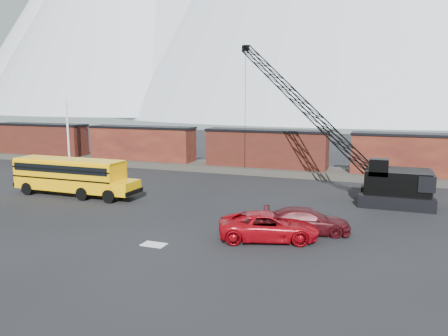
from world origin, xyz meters
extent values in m
plane|color=black|center=(0.00, 0.00, 0.00)|extent=(160.00, 160.00, 0.00)
cone|color=silver|center=(-180.00, 260.00, 76.80)|extent=(240.00, 240.00, 160.00)
cone|color=silver|center=(-260.00, 300.00, 67.20)|extent=(220.00, 220.00, 140.00)
cube|color=silver|center=(0.00, 340.00, 12.00)|extent=(800.00, 80.00, 24.00)
cube|color=#4A453D|center=(0.00, 22.00, 0.35)|extent=(120.00, 5.00, 0.70)
cube|color=#4E1916|center=(-32.00, 22.00, 2.70)|extent=(13.50, 2.90, 4.00)
cube|color=black|center=(-32.00, 22.00, 4.75)|extent=(13.70, 3.10, 0.25)
cube|color=black|center=(-36.20, 22.00, 1.00)|extent=(2.20, 2.40, 0.60)
cube|color=black|center=(-27.80, 22.00, 1.00)|extent=(2.20, 2.40, 0.60)
cube|color=#401212|center=(-16.00, 22.00, 2.70)|extent=(13.50, 2.90, 4.00)
cube|color=black|center=(-16.00, 22.00, 4.75)|extent=(13.70, 3.10, 0.25)
cube|color=black|center=(-20.20, 22.00, 1.00)|extent=(2.20, 2.40, 0.60)
cube|color=black|center=(-11.80, 22.00, 1.00)|extent=(2.20, 2.40, 0.60)
cube|color=#4E1916|center=(0.00, 22.00, 2.70)|extent=(13.50, 2.90, 4.00)
cube|color=black|center=(0.00, 22.00, 4.75)|extent=(13.70, 3.10, 0.25)
cube|color=black|center=(-4.20, 22.00, 1.00)|extent=(2.20, 2.40, 0.60)
cube|color=black|center=(4.20, 22.00, 1.00)|extent=(2.20, 2.40, 0.60)
cube|color=#401212|center=(16.00, 22.00, 2.70)|extent=(13.50, 2.90, 4.00)
cube|color=black|center=(16.00, 22.00, 4.75)|extent=(13.70, 3.10, 0.25)
cube|color=black|center=(11.80, 22.00, 1.00)|extent=(2.20, 2.40, 0.60)
cylinder|color=silver|center=(-24.00, 18.00, 4.00)|extent=(0.24, 0.24, 8.00)
cube|color=silver|center=(-24.00, 18.00, 7.60)|extent=(1.40, 0.12, 0.12)
cube|color=silver|center=(0.50, -4.00, 0.01)|extent=(1.40, 0.90, 0.02)
cube|color=#F4AB05|center=(-12.72, 4.69, 1.80)|extent=(10.00, 2.50, 2.50)
cube|color=#F4AB05|center=(-7.12, 4.69, 1.10)|extent=(1.60, 2.30, 1.10)
cube|color=#F4AB05|center=(-12.72, 4.69, 3.10)|extent=(10.00, 2.30, 0.18)
cube|color=black|center=(-12.72, 3.43, 2.50)|extent=(9.60, 0.05, 0.65)
cube|color=black|center=(-12.72, 5.95, 2.50)|extent=(9.60, 0.05, 0.65)
cube|color=black|center=(-6.27, 4.69, 0.80)|extent=(0.15, 2.45, 0.35)
cube|color=black|center=(-17.77, 4.69, 0.80)|extent=(0.15, 2.50, 0.35)
cylinder|color=black|center=(-16.32, 3.54, 0.55)|extent=(1.10, 0.35, 1.10)
cylinder|color=black|center=(-16.32, 5.84, 0.55)|extent=(1.10, 0.35, 1.10)
cylinder|color=black|center=(-10.52, 3.54, 0.55)|extent=(1.10, 0.35, 1.10)
cylinder|color=black|center=(-10.52, 5.84, 0.55)|extent=(1.10, 0.35, 1.10)
cylinder|color=black|center=(-7.92, 3.54, 0.55)|extent=(1.10, 0.35, 1.10)
cylinder|color=black|center=(-7.92, 5.84, 0.55)|extent=(1.10, 0.35, 1.10)
imported|color=#A40711|center=(6.45, -0.75, 0.82)|extent=(6.49, 4.43, 1.65)
imported|color=#420B10|center=(8.31, 1.38, 0.78)|extent=(5.74, 3.44, 1.56)
cube|color=black|center=(13.61, 9.55, 0.50)|extent=(5.50, 1.00, 1.00)
cube|color=black|center=(13.61, 12.75, 0.50)|extent=(5.50, 1.00, 1.00)
cube|color=black|center=(13.61, 11.15, 1.90)|extent=(4.80, 3.60, 1.80)
cube|color=black|center=(15.61, 11.15, 2.10)|extent=(1.20, 3.80, 1.20)
cube|color=black|center=(12.21, 9.95, 3.10)|extent=(1.40, 1.20, 1.30)
cube|color=black|center=(12.21, 9.40, 3.10)|extent=(1.20, 0.06, 0.90)
cube|color=black|center=(-1.74, 19.65, 13.48)|extent=(0.70, 0.50, 0.60)
cylinder|color=black|center=(-1.74, 19.65, 6.74)|extent=(0.04, 0.04, 13.18)
cube|color=black|center=(-1.74, 19.65, 0.35)|extent=(0.25, 0.25, 0.50)
camera|label=1|loc=(12.85, -25.07, 8.36)|focal=35.00mm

